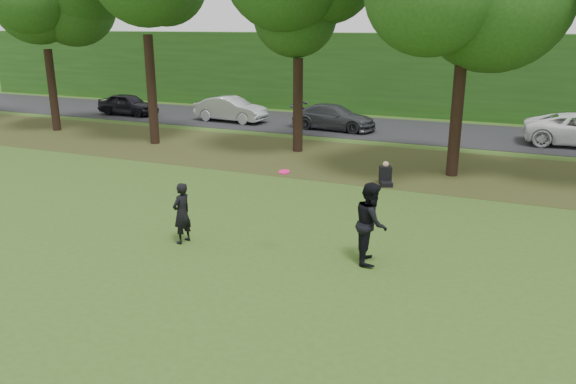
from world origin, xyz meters
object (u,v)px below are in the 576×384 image
at_px(frisbee, 284,172).
at_px(seated_person, 386,176).
at_px(player_right, 371,223).
at_px(player_left, 182,213).

bearing_deg(frisbee, seated_person, 84.87).
bearing_deg(frisbee, player_right, 18.43).
distance_m(player_right, seated_person, 7.05).
distance_m(frisbee, seated_person, 7.82).
xyz_separation_m(player_left, frisbee, (2.89, 0.07, 1.39)).
xyz_separation_m(player_right, seated_person, (-1.30, 6.89, -0.68)).
distance_m(player_left, seated_person, 8.43).
height_order(player_left, frisbee, frisbee).
height_order(frisbee, seated_person, frisbee).
distance_m(player_left, player_right, 4.92).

